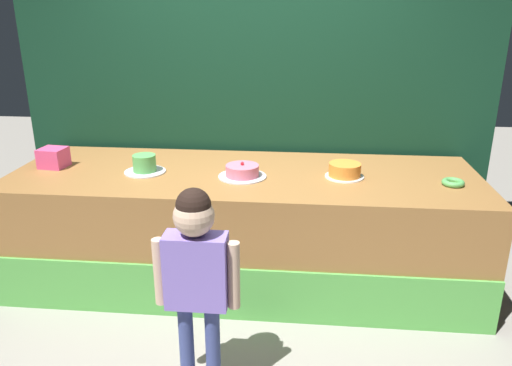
{
  "coord_description": "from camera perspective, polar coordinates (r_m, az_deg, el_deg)",
  "views": [
    {
      "loc": [
        0.42,
        -2.82,
        1.97
      ],
      "look_at": [
        0.11,
        0.34,
        0.84
      ],
      "focal_mm": 35.07,
      "sensor_mm": 36.0,
      "label": 1
    }
  ],
  "objects": [
    {
      "name": "cake_right",
      "position": [
        3.54,
        10.07,
        1.4
      ],
      "size": [
        0.27,
        0.27,
        0.1
      ],
      "color": "white",
      "rests_on": "stage_platform"
    },
    {
      "name": "pink_box",
      "position": [
        4.0,
        -22.11,
        2.7
      ],
      "size": [
        0.2,
        0.19,
        0.14
      ],
      "primitive_type": "cube",
      "rotation": [
        0.0,
        0.0,
        -0.11
      ],
      "color": "#F24D89",
      "rests_on": "stage_platform"
    },
    {
      "name": "cake_left",
      "position": [
        3.67,
        -12.59,
        2.03
      ],
      "size": [
        0.3,
        0.3,
        0.13
      ],
      "color": "silver",
      "rests_on": "stage_platform"
    },
    {
      "name": "child_figure",
      "position": [
        2.56,
        -6.85,
        -9.23
      ],
      "size": [
        0.45,
        0.2,
        1.15
      ],
      "color": "#3F4C8C",
      "rests_on": "ground_plane"
    },
    {
      "name": "ground_plane",
      "position": [
        3.47,
        -2.42,
        -15.14
      ],
      "size": [
        12.0,
        12.0,
        0.0
      ],
      "primitive_type": "plane",
      "color": "gray"
    },
    {
      "name": "donut",
      "position": [
        3.59,
        21.55,
        0.05
      ],
      "size": [
        0.15,
        0.15,
        0.04
      ],
      "primitive_type": "torus",
      "color": "#59B259",
      "rests_on": "stage_platform"
    },
    {
      "name": "cake_center",
      "position": [
        3.49,
        -1.57,
        1.3
      ],
      "size": [
        0.34,
        0.34,
        0.11
      ],
      "color": "silver",
      "rests_on": "stage_platform"
    },
    {
      "name": "stage_platform",
      "position": [
        3.75,
        -1.33,
        -4.97
      ],
      "size": [
        3.35,
        1.15,
        0.84
      ],
      "color": "#9E6B38",
      "rests_on": "ground_plane"
    },
    {
      "name": "curtain_backdrop",
      "position": [
        4.11,
        -0.3,
        12.32
      ],
      "size": [
        3.83,
        0.08,
        2.91
      ],
      "primitive_type": "cube",
      "color": "#113823",
      "rests_on": "ground_plane"
    }
  ]
}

